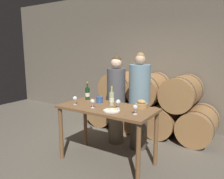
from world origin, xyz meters
TOP-DOWN VIEW (x-y plane):
  - ground_plane at (0.00, 0.00)m, footprint 10.00×10.00m
  - stone_wall_back at (0.00, 2.26)m, footprint 10.00×0.12m
  - barrel_stack at (-0.00, 1.66)m, footprint 2.79×0.96m
  - tasting_table at (0.00, 0.00)m, footprint 1.51×0.74m
  - person_left at (-0.28, 0.74)m, footprint 0.35×0.35m
  - person_right at (0.20, 0.74)m, footprint 0.38×0.38m
  - wine_bottle_red at (-0.57, 0.24)m, footprint 0.08×0.08m
  - wine_bottle_white at (0.01, 0.13)m, footprint 0.08×0.08m
  - blue_crock at (-0.25, 0.16)m, footprint 0.12×0.12m
  - bread_basket at (0.47, 0.24)m, footprint 0.19×0.19m
  - cheese_plate at (0.19, -0.16)m, footprint 0.24×0.24m
  - wine_glass_far_left at (-0.52, -0.15)m, footprint 0.07×0.07m
  - wine_glass_left at (-0.15, -0.17)m, footprint 0.07×0.07m
  - wine_glass_center at (0.19, 0.02)m, footprint 0.07×0.07m
  - wine_glass_right at (0.55, -0.12)m, footprint 0.07×0.07m

SIDE VIEW (x-z plane):
  - ground_plane at x=0.00m, z-range 0.00..0.00m
  - barrel_stack at x=0.00m, z-range -0.05..1.24m
  - tasting_table at x=0.00m, z-range 0.33..1.24m
  - person_left at x=-0.28m, z-range 0.01..1.69m
  - person_right at x=0.20m, z-range 0.01..1.75m
  - cheese_plate at x=0.19m, z-range 0.91..0.94m
  - bread_basket at x=0.47m, z-range 0.90..1.02m
  - blue_crock at x=-0.25m, z-range 0.92..1.02m
  - wine_glass_far_left at x=-0.52m, z-range 0.94..1.08m
  - wine_glass_left at x=-0.15m, z-range 0.94..1.08m
  - wine_glass_center at x=0.19m, z-range 0.94..1.08m
  - wine_glass_right at x=0.55m, z-range 0.94..1.08m
  - wine_bottle_white at x=0.01m, z-range 0.87..1.18m
  - wine_bottle_red at x=-0.57m, z-range 0.87..1.18m
  - stone_wall_back at x=0.00m, z-range 0.00..3.20m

